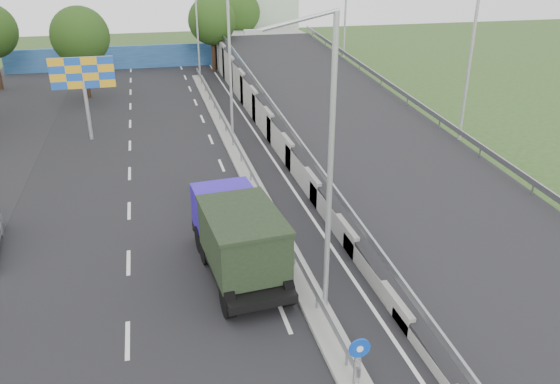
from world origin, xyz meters
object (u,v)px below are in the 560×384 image
object	(u,v)px
lamp_post_near	(325,158)
billboard	(83,78)
sign_bollard	(358,361)
dump_truck	(237,235)
lamp_post_mid	(227,51)
church	(264,6)
lamp_post_far	(195,17)

from	to	relation	value
lamp_post_near	billboard	size ratio (longest dim) A/B	1.83
sign_bollard	dump_truck	distance (m)	7.49
sign_bollard	lamp_post_mid	xyz separation A→B (m)	(0.11, 23.83, 4.77)
church	dump_truck	distance (m)	52.28
lamp_post_near	sign_bollard	bearing A→B (deg)	-91.64
dump_truck	lamp_post_near	bearing A→B (deg)	-59.65
church	billboard	bearing A→B (deg)	-120.70
sign_bollard	church	xyz separation A→B (m)	(10.00, 57.83, 4.28)
sign_bollard	lamp_post_far	xyz separation A→B (m)	(0.11, 43.83, 4.77)
lamp_post_near	billboard	distance (m)	23.87
lamp_post_far	church	size ratio (longest dim) A/B	0.73
church	billboard	world-z (taller)	church
billboard	lamp_post_far	bearing A→B (deg)	63.16
lamp_post_near	lamp_post_mid	size ratio (longest dim) A/B	1.00
lamp_post_near	billboard	world-z (taller)	lamp_post_near
lamp_post_mid	church	world-z (taller)	church
lamp_post_near	dump_truck	distance (m)	5.79
lamp_post_near	lamp_post_far	size ratio (longest dim) A/B	1.00
lamp_post_mid	dump_truck	xyz separation A→B (m)	(-2.33, -16.70, -4.15)
dump_truck	sign_bollard	bearing A→B (deg)	-77.54
lamp_post_near	church	bearing A→B (deg)	79.62
church	billboard	distance (m)	37.23
sign_bollard	lamp_post_near	distance (m)	6.12
sign_bollard	lamp_post_far	distance (m)	44.08
lamp_post_near	church	xyz separation A→B (m)	(9.89, 54.00, -0.50)
lamp_post_far	billboard	size ratio (longest dim) A/B	1.83
sign_bollard	church	distance (m)	58.84
lamp_post_mid	billboard	bearing A→B (deg)	167.62
church	lamp_post_near	bearing A→B (deg)	-100.38
lamp_post_far	sign_bollard	bearing A→B (deg)	-90.14
church	dump_truck	size ratio (longest dim) A/B	1.98
sign_bollard	lamp_post_near	size ratio (longest dim) A/B	0.17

